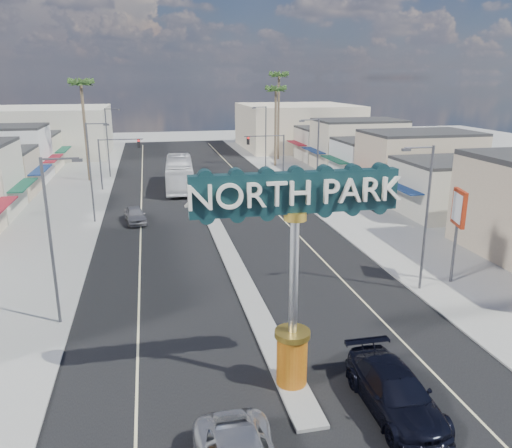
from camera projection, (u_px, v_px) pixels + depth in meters
name	position (u px, v px, depth m)	size (l,w,h in m)	color
ground	(210.00, 216.00, 47.72)	(160.00, 160.00, 0.00)	gray
road	(210.00, 216.00, 47.72)	(20.00, 120.00, 0.01)	black
median_island	(241.00, 278.00, 32.69)	(1.30, 30.00, 0.16)	gray
sidewalk_left	(56.00, 224.00, 44.88)	(8.00, 120.00, 0.12)	gray
sidewalk_right	(348.00, 208.00, 50.53)	(8.00, 120.00, 0.12)	gray
storefront_row_right	(383.00, 157.00, 63.92)	(12.00, 42.00, 6.00)	#B7B29E
backdrop_far_left	(47.00, 132.00, 84.37)	(20.00, 20.00, 8.00)	#B7B29E
backdrop_far_right	(297.00, 126.00, 93.25)	(20.00, 20.00, 8.00)	beige
gateway_sign	(294.00, 256.00, 19.77)	(8.20, 1.50, 9.15)	#BE4A0E
traffic_signal_left	(116.00, 154.00, 57.79)	(5.09, 0.45, 6.00)	#47474C
traffic_signal_right	(269.00, 149.00, 61.50)	(5.09, 0.45, 6.00)	#47474C
streetlight_l_near	(53.00, 234.00, 25.43)	(2.03, 0.22, 9.00)	#47474C
streetlight_l_mid	(92.00, 168.00, 44.19)	(2.03, 0.22, 9.00)	#47474C
streetlight_l_far	(109.00, 139.00, 64.83)	(2.03, 0.22, 9.00)	#47474C
streetlight_r_near	(425.00, 212.00, 29.64)	(2.03, 0.22, 9.00)	#47474C
streetlight_r_mid	(316.00, 160.00, 48.40)	(2.03, 0.22, 9.00)	#47474C
streetlight_r_far	(265.00, 135.00, 69.04)	(2.03, 0.22, 9.00)	#47474C
palm_left_far	(81.00, 88.00, 60.62)	(2.60, 2.60, 13.10)	brown
palm_right_mid	(276.00, 93.00, 71.75)	(2.60, 2.60, 12.10)	brown
palm_right_far	(279.00, 80.00, 77.28)	(2.60, 2.60, 14.10)	brown
suv_right	(395.00, 392.00, 19.61)	(2.39, 5.88, 1.71)	black
car_parked_left	(135.00, 215.00, 45.42)	(1.72, 4.28, 1.46)	slate
car_parked_right	(293.00, 202.00, 49.96)	(1.57, 4.49, 1.48)	silver
city_bus	(179.00, 173.00, 59.36)	(3.00, 12.83, 3.57)	white
bank_pylon_sign	(458.00, 213.00, 30.85)	(0.69, 1.88, 6.03)	#47474C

